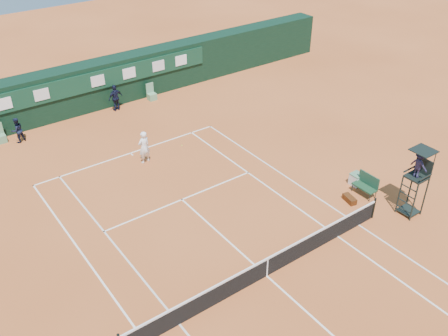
{
  "coord_description": "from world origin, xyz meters",
  "views": [
    {
      "loc": [
        -9.94,
        -10.75,
        14.43
      ],
      "look_at": [
        2.25,
        6.0,
        1.2
      ],
      "focal_mm": 40.0,
      "sensor_mm": 36.0,
      "label": 1
    }
  ],
  "objects_px": {
    "umpire_chair": "(418,169)",
    "tennis_net": "(267,267)",
    "player": "(144,147)",
    "player_bench": "(366,184)",
    "cooler": "(356,179)"
  },
  "relations": [
    {
      "from": "cooler",
      "to": "player_bench",
      "type": "bearing_deg",
      "value": -107.26
    },
    {
      "from": "umpire_chair",
      "to": "player_bench",
      "type": "height_order",
      "value": "umpire_chair"
    },
    {
      "from": "player_bench",
      "to": "player",
      "type": "distance_m",
      "value": 11.7
    },
    {
      "from": "tennis_net",
      "to": "player",
      "type": "relative_size",
      "value": 6.84
    },
    {
      "from": "tennis_net",
      "to": "umpire_chair",
      "type": "relative_size",
      "value": 3.77
    },
    {
      "from": "umpire_chair",
      "to": "player",
      "type": "xyz_separation_m",
      "value": [
        -7.79,
        11.31,
        -1.52
      ]
    },
    {
      "from": "umpire_chair",
      "to": "player_bench",
      "type": "xyz_separation_m",
      "value": [
        -0.41,
        2.24,
        -1.86
      ]
    },
    {
      "from": "player",
      "to": "umpire_chair",
      "type": "bearing_deg",
      "value": 117.34
    },
    {
      "from": "tennis_net",
      "to": "umpire_chair",
      "type": "distance_m",
      "value": 8.3
    },
    {
      "from": "tennis_net",
      "to": "player_bench",
      "type": "xyz_separation_m",
      "value": [
        7.62,
        1.47,
        0.09
      ]
    },
    {
      "from": "tennis_net",
      "to": "cooler",
      "type": "relative_size",
      "value": 20.0
    },
    {
      "from": "umpire_chair",
      "to": "player",
      "type": "height_order",
      "value": "umpire_chair"
    },
    {
      "from": "umpire_chair",
      "to": "player",
      "type": "bearing_deg",
      "value": 124.57
    },
    {
      "from": "umpire_chair",
      "to": "tennis_net",
      "type": "bearing_deg",
      "value": 174.54
    },
    {
      "from": "cooler",
      "to": "player",
      "type": "bearing_deg",
      "value": 132.8
    }
  ]
}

